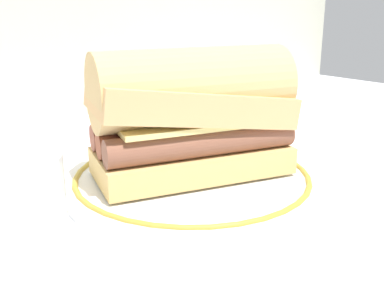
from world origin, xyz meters
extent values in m
plane|color=silver|center=(0.00, 0.00, 0.00)|extent=(1.50, 1.50, 0.00)
cylinder|color=white|center=(0.01, -0.01, 0.01)|extent=(0.26, 0.26, 0.01)
torus|color=#B29333|center=(0.01, -0.01, 0.01)|extent=(0.24, 0.24, 0.01)
cube|color=#DAB36A|center=(0.01, -0.01, 0.03)|extent=(0.21, 0.14, 0.03)
cylinder|color=brown|center=(0.01, -0.04, 0.05)|extent=(0.19, 0.08, 0.03)
cylinder|color=brown|center=(0.01, -0.01, 0.05)|extent=(0.19, 0.08, 0.03)
cylinder|color=brown|center=(0.02, 0.01, 0.05)|extent=(0.19, 0.08, 0.03)
cube|color=#EAD67A|center=(0.01, -0.01, 0.07)|extent=(0.17, 0.13, 0.01)
cube|color=#DFAC6D|center=(0.01, -0.01, 0.09)|extent=(0.21, 0.14, 0.05)
cylinder|color=tan|center=(0.01, -0.01, 0.10)|extent=(0.20, 0.13, 0.07)
cylinder|color=silver|center=(-0.21, -0.14, 0.06)|extent=(0.06, 0.06, 0.11)
camera|label=1|loc=(-0.27, -0.35, 0.18)|focal=43.30mm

